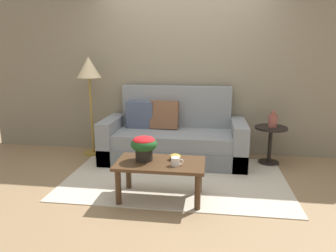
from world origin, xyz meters
The scene contains 11 objects.
ground_plane centered at (0.00, 0.00, 0.00)m, with size 14.00×14.00×0.00m, color #997A56.
wall_back centered at (0.00, 1.13, 1.41)m, with size 6.40×0.12×2.83m, color gray.
area_rug centered at (0.00, -0.03, 0.01)m, with size 2.73×1.70×0.01m, color beige.
couch centered at (-0.12, 0.67, 0.33)m, with size 2.05×0.85×1.07m.
coffee_table centered at (-0.10, -0.61, 0.35)m, with size 0.94×0.53×0.42m.
side_table centered at (1.26, 0.70, 0.37)m, with size 0.45×0.45×0.54m.
floor_lamp centered at (-1.41, 0.78, 1.24)m, with size 0.36×0.36×1.50m.
potted_plant centered at (-0.29, -0.58, 0.59)m, with size 0.28×0.28×0.27m.
coffee_mug centered at (0.07, -0.69, 0.46)m, with size 0.13×0.09×0.09m.
snack_bowl centered at (0.04, -0.52, 0.46)m, with size 0.13×0.13×0.07m.
table_vase centered at (1.28, 0.69, 0.64)m, with size 0.12×0.12×0.23m.
Camera 1 is at (0.40, -3.68, 1.55)m, focal length 33.05 mm.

